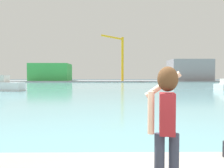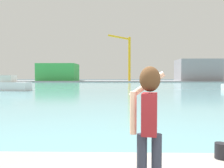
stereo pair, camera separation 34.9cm
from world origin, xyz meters
TOP-DOWN VIEW (x-y plane):
  - ground_plane at (0.00, 50.00)m, footprint 220.00×220.00m
  - harbor_water at (0.00, 52.00)m, footprint 140.00×100.00m
  - far_shore_dock at (0.00, 92.00)m, footprint 140.00×20.00m
  - person_photographer at (-0.42, 0.37)m, footprint 0.53×0.56m
  - harbor_bollard at (1.18, 1.70)m, footprint 0.23×0.23m
  - boat_moored at (-17.63, 32.46)m, footprint 5.99×3.05m
  - warehouse_left at (-26.28, 93.34)m, footprint 16.04×12.36m
  - warehouse_right at (33.05, 92.43)m, footprint 16.81×11.40m
  - port_crane at (3.10, 86.48)m, footprint 8.83×9.34m

SIDE VIEW (x-z plane):
  - ground_plane at x=0.00m, z-range 0.00..0.00m
  - harbor_water at x=0.00m, z-range 0.00..0.02m
  - far_shore_dock at x=0.00m, z-range 0.00..0.43m
  - harbor_bollard at x=1.18m, z-range 0.70..1.00m
  - boat_moored at x=-17.63m, z-range -0.31..2.14m
  - person_photographer at x=-0.42m, z-range 0.89..2.63m
  - warehouse_left at x=-26.28m, z-range 0.43..7.64m
  - warehouse_right at x=33.05m, z-range 0.43..9.32m
  - port_crane at x=3.10m, z-range 2.40..19.98m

